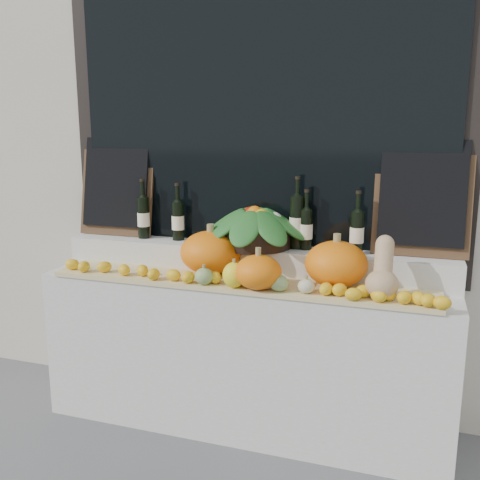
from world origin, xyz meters
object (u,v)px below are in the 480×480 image
Objects in this scene: pumpkin_right at (336,264)px; wine_bottle_tall at (297,222)px; pumpkin_left at (211,252)px; produce_bowl at (255,226)px; butternut_squash at (383,273)px.

wine_bottle_tall is (-0.26, 0.23, 0.17)m from pumpkin_right.
wine_bottle_tall is at bearing 138.89° from pumpkin_right.
produce_bowl is (0.21, 0.16, 0.13)m from pumpkin_left.
pumpkin_right is 0.38m from wine_bottle_tall.
pumpkin_right is 0.79× the size of wine_bottle_tall.
wine_bottle_tall reaches higher than butternut_squash.
wine_bottle_tall is (-0.50, 0.34, 0.17)m from butternut_squash.
pumpkin_left is at bearing 177.18° from pumpkin_right.
pumpkin_left is 1.06× the size of pumpkin_right.
pumpkin_left is 0.71m from pumpkin_right.
butternut_squash is 0.72× the size of wine_bottle_tall.
butternut_squash reaches higher than pumpkin_left.
pumpkin_left is at bearing -143.22° from produce_bowl.
produce_bowl is at bearing 36.78° from pumpkin_left.
produce_bowl is 1.56× the size of wine_bottle_tall.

